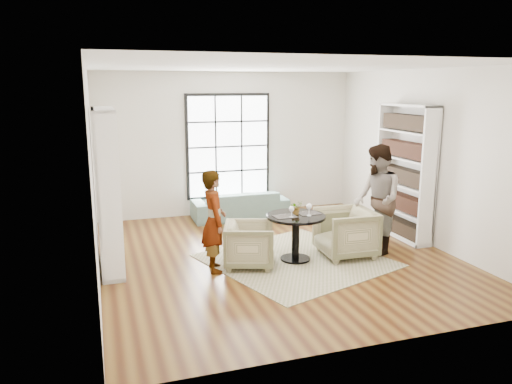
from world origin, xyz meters
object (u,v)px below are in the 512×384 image
object	(u,v)px
pedestal_table	(296,228)
armchair_left	(250,245)
armchair_right	(346,233)
flower_centerpiece	(296,208)
wine_glass_right	(309,207)
sofa	(240,205)
wine_glass_left	(292,209)
person_right	(377,200)
person_left	(214,221)

from	to	relation	value
pedestal_table	armchair_left	world-z (taller)	pedestal_table
pedestal_table	armchair_right	xyz separation A→B (m)	(0.85, -0.06, -0.14)
flower_centerpiece	wine_glass_right	bearing A→B (deg)	-44.65
sofa	armchair_right	xyz separation A→B (m)	(0.97, -2.79, 0.10)
armchair_left	wine_glass_left	xyz separation A→B (m)	(0.65, -0.08, 0.53)
armchair_right	person_right	xyz separation A→B (m)	(0.55, 0.00, 0.51)
armchair_left	person_left	distance (m)	0.69
wine_glass_right	flower_centerpiece	size ratio (longest dim) A/B	0.91
armchair_right	person_right	bearing A→B (deg)	92.45
sofa	person_left	size ratio (longest dim) A/B	1.29
armchair_right	wine_glass_right	world-z (taller)	wine_glass_right
sofa	wine_glass_left	bearing A→B (deg)	90.30
sofa	armchair_left	size ratio (longest dim) A/B	2.61
sofa	wine_glass_left	distance (m)	2.90
person_left	flower_centerpiece	bearing A→B (deg)	-83.25
pedestal_table	armchair_right	distance (m)	0.86
armchair_right	wine_glass_right	xyz separation A→B (m)	(-0.67, -0.03, 0.49)
wine_glass_left	armchair_left	bearing A→B (deg)	172.63
person_right	armchair_left	bearing A→B (deg)	-78.88
person_right	wine_glass_left	xyz separation A→B (m)	(-1.52, -0.05, -0.03)
wine_glass_left	sofa	bearing A→B (deg)	90.05
sofa	armchair_right	distance (m)	2.96
sofa	armchair_right	world-z (taller)	armchair_right
sofa	flower_centerpiece	xyz separation A→B (m)	(0.15, -2.68, 0.56)
person_right	flower_centerpiece	bearing A→B (deg)	-82.85
sofa	person_left	distance (m)	3.04
armchair_right	wine_glass_right	size ratio (longest dim) A/B	4.35
armchair_left	flower_centerpiece	distance (m)	0.94
person_left	armchair_right	bearing A→B (deg)	-87.73
wine_glass_right	flower_centerpiece	bearing A→B (deg)	135.35
person_left	wine_glass_right	world-z (taller)	person_left
person_left	person_right	xyz separation A→B (m)	(2.71, -0.04, 0.14)
pedestal_table	person_right	distance (m)	1.45
pedestal_table	wine_glass_right	xyz separation A→B (m)	(0.18, -0.09, 0.34)
armchair_left	person_left	bearing A→B (deg)	108.38
sofa	armchair_left	distance (m)	2.83
pedestal_table	wine_glass_right	distance (m)	0.40
wine_glass_left	flower_centerpiece	size ratio (longest dim) A/B	0.83
flower_centerpiece	sofa	bearing A→B (deg)	93.11
sofa	armchair_left	xyz separation A→B (m)	(-0.65, -2.76, 0.06)
armchair_left	armchair_right	distance (m)	1.62
armchair_left	person_left	world-z (taller)	person_left
armchair_left	person_left	xyz separation A→B (m)	(-0.55, 0.00, 0.42)
wine_glass_left	person_left	bearing A→B (deg)	176.00
pedestal_table	person_left	distance (m)	1.34
pedestal_table	wine_glass_right	size ratio (longest dim) A/B	4.68
pedestal_table	armchair_left	size ratio (longest dim) A/B	1.23
sofa	person_left	xyz separation A→B (m)	(-1.20, -2.76, 0.47)
pedestal_table	wine_glass_left	world-z (taller)	wine_glass_left
person_left	pedestal_table	bearing A→B (deg)	-85.82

